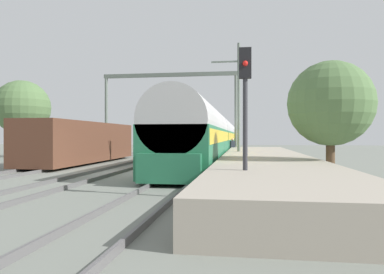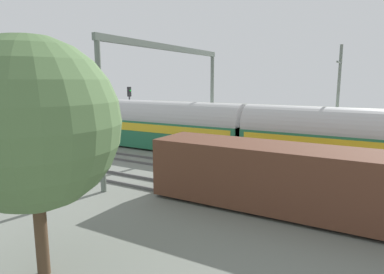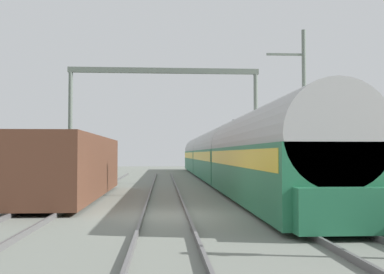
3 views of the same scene
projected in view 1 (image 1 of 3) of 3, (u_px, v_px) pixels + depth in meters
ground at (108, 173)px, 18.46m from camera, size 120.00×120.00×0.00m
track_far_west at (32, 170)px, 19.08m from camera, size 1.52×60.00×0.16m
track_west at (108, 171)px, 18.46m from camera, size 1.52×60.00×0.16m
track_east at (189, 173)px, 17.85m from camera, size 1.52×60.00×0.16m
platform at (264, 163)px, 19.27m from camera, size 4.40×28.00×0.90m
passenger_train at (218, 135)px, 37.45m from camera, size 2.93×49.20×3.82m
freight_car at (83, 142)px, 25.11m from camera, size 2.80×13.00×2.70m
person_crossing at (233, 146)px, 31.78m from camera, size 0.46×0.38×1.73m
railway_signal_near at (245, 102)px, 10.49m from camera, size 0.36×0.30×4.50m
railway_signal_far at (237, 125)px, 41.22m from camera, size 0.36×0.30×5.04m
catenary_gantry at (169, 96)px, 33.60m from camera, size 12.87×0.28×7.86m
catenary_pole_east_mid at (238, 102)px, 23.34m from camera, size 1.90×0.20×8.00m
tree_west_background at (22, 108)px, 31.68m from camera, size 4.82×4.82×6.85m
tree_east_background at (330, 104)px, 14.87m from camera, size 3.54×3.54×5.04m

